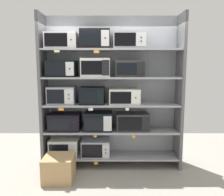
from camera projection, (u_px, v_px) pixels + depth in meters
name	position (u px, v px, depth m)	size (l,w,h in m)	color
ground	(112.00, 196.00, 3.28)	(6.33, 6.00, 0.02)	gray
back_panel	(112.00, 91.00, 4.33)	(2.53, 0.04, 2.68)	#9EA3A8
upright_left	(44.00, 92.00, 4.09)	(0.05, 0.46, 2.68)	#5B5B5E
upright_right	(180.00, 92.00, 4.08)	(0.05, 0.46, 2.68)	#5B5B5E
shelf_0	(112.00, 156.00, 4.25)	(2.33, 0.46, 0.03)	#99999E
microwave_0	(65.00, 147.00, 4.22)	(0.50, 0.38, 0.30)	silver
microwave_1	(96.00, 147.00, 4.22)	(0.50, 0.40, 0.29)	#9B9CAC
price_tag_0	(65.00, 163.00, 4.02)	(0.07, 0.00, 0.03)	orange
price_tag_1	(96.00, 163.00, 4.02)	(0.06, 0.00, 0.05)	orange
shelf_1	(112.00, 130.00, 4.18)	(2.33, 0.46, 0.03)	#99999E
microwave_2	(66.00, 122.00, 4.16)	(0.55, 0.39, 0.30)	black
microwave_3	(99.00, 121.00, 4.15)	(0.49, 0.39, 0.32)	black
microwave_4	(133.00, 121.00, 4.15)	(0.57, 0.36, 0.30)	#2F2D34
price_tag_2	(96.00, 136.00, 3.96)	(0.05, 0.00, 0.03)	orange
price_tag_3	(134.00, 137.00, 3.96)	(0.05, 0.00, 0.05)	orange
shelf_2	(112.00, 104.00, 4.11)	(2.33, 0.46, 0.03)	#99999E
microwave_5	(63.00, 95.00, 4.09)	(0.47, 0.38, 0.30)	#A3A1AD
microwave_6	(93.00, 95.00, 4.09)	(0.42, 0.40, 0.29)	black
microwave_7	(125.00, 96.00, 4.09)	(0.53, 0.39, 0.26)	silver
price_tag_4	(61.00, 109.00, 3.89)	(0.09, 0.00, 0.04)	orange
price_tag_5	(91.00, 109.00, 3.89)	(0.08, 0.00, 0.04)	white
price_tag_6	(128.00, 109.00, 3.89)	(0.06, 0.00, 0.04)	white
shelf_3	(112.00, 78.00, 4.05)	(2.33, 0.46, 0.03)	#99999E
microwave_8	(62.00, 69.00, 4.02)	(0.50, 0.42, 0.28)	black
microwave_9	(96.00, 68.00, 4.02)	(0.49, 0.42, 0.32)	silver
microwave_10	(130.00, 69.00, 4.02)	(0.49, 0.39, 0.28)	#302E2D
shelf_4	(112.00, 50.00, 3.98)	(2.33, 0.46, 0.03)	#99999E
microwave_11	(62.00, 41.00, 3.96)	(0.53, 0.41, 0.26)	silver
microwave_12	(96.00, 39.00, 3.95)	(0.50, 0.41, 0.32)	black
microwave_13	(130.00, 41.00, 3.95)	(0.54, 0.43, 0.27)	#9E9CA2
price_tag_7	(57.00, 51.00, 3.76)	(0.09, 0.00, 0.03)	beige
price_tag_8	(97.00, 52.00, 3.75)	(0.09, 0.00, 0.05)	orange
shipping_carton	(60.00, 168.00, 3.70)	(0.46, 0.46, 0.39)	tan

